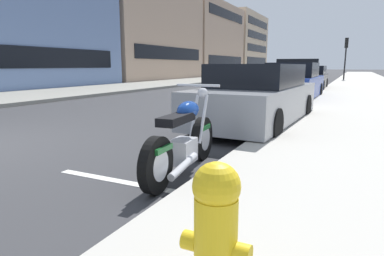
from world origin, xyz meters
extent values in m
cube|color=#ADA89E|center=(12.00, -6.57, 0.07)|extent=(120.00, 4.40, 0.14)
cube|color=gray|center=(12.00, 6.77, 0.07)|extent=(120.00, 5.00, 0.14)
cube|color=silver|center=(0.00, -3.67, 0.00)|extent=(0.12, 2.20, 0.01)
cylinder|color=black|center=(1.31, -3.96, 0.31)|extent=(0.63, 0.15, 0.62)
cylinder|color=silver|center=(1.31, -3.96, 0.31)|extent=(0.35, 0.14, 0.34)
cylinder|color=black|center=(-0.11, -4.06, 0.31)|extent=(0.63, 0.15, 0.62)
cylinder|color=silver|center=(-0.11, -4.06, 0.31)|extent=(0.35, 0.14, 0.34)
cube|color=silver|center=(0.60, -4.01, 0.30)|extent=(0.42, 0.29, 0.30)
cube|color=black|center=(0.42, -4.02, 0.73)|extent=(0.69, 0.27, 0.10)
ellipsoid|color=navy|center=(0.78, -4.00, 0.79)|extent=(0.50, 0.27, 0.24)
cube|color=#196028|center=(-0.06, -4.06, 0.48)|extent=(0.37, 0.21, 0.06)
cube|color=#196028|center=(1.29, -3.96, 0.48)|extent=(0.33, 0.18, 0.06)
cylinder|color=silver|center=(1.15, -3.90, 0.63)|extent=(0.34, 0.07, 0.65)
cylinder|color=silver|center=(1.16, -4.04, 0.63)|extent=(0.34, 0.07, 0.65)
cylinder|color=silver|center=(1.13, -3.97, 1.09)|extent=(0.08, 0.62, 0.04)
sphere|color=silver|center=(1.33, -3.96, 0.97)|extent=(0.15, 0.15, 0.15)
cylinder|color=silver|center=(0.31, -4.17, 0.20)|extent=(0.71, 0.14, 0.16)
cube|color=gray|center=(4.46, -3.93, 0.53)|extent=(4.75, 1.94, 0.73)
cube|color=black|center=(4.41, -3.93, 1.14)|extent=(2.56, 1.70, 0.50)
cylinder|color=black|center=(6.03, -3.22, 0.31)|extent=(0.63, 0.25, 0.62)
cylinder|color=black|center=(5.96, -4.79, 0.31)|extent=(0.63, 0.25, 0.62)
cylinder|color=black|center=(2.95, -3.08, 0.31)|extent=(0.63, 0.25, 0.62)
cylinder|color=black|center=(2.88, -4.65, 0.31)|extent=(0.63, 0.25, 0.62)
cube|color=navy|center=(10.75, -3.68, 0.54)|extent=(4.71, 1.90, 0.76)
cube|color=black|center=(10.58, -3.68, 1.20)|extent=(2.26, 1.72, 0.55)
cylinder|color=black|center=(12.31, -2.86, 0.31)|extent=(0.62, 0.23, 0.62)
cylinder|color=black|center=(12.29, -4.54, 0.31)|extent=(0.62, 0.23, 0.62)
cylinder|color=black|center=(9.22, -2.82, 0.31)|extent=(0.62, 0.23, 0.62)
cylinder|color=black|center=(9.20, -4.50, 0.31)|extent=(0.62, 0.23, 0.62)
cube|color=black|center=(16.72, -3.51, 0.53)|extent=(4.26, 1.94, 0.74)
cube|color=black|center=(16.79, -3.51, 1.13)|extent=(2.35, 1.76, 0.45)
cylinder|color=black|center=(18.10, -2.64, 0.31)|extent=(0.62, 0.23, 0.62)
cylinder|color=black|center=(18.12, -4.35, 0.31)|extent=(0.62, 0.23, 0.62)
cylinder|color=black|center=(15.31, -2.68, 0.31)|extent=(0.62, 0.23, 0.62)
cylinder|color=black|center=(15.33, -4.39, 0.31)|extent=(0.62, 0.23, 0.62)
cube|color=#4C5156|center=(29.13, -1.05, 0.76)|extent=(2.34, 5.12, 0.95)
cube|color=black|center=(29.13, -1.05, 1.59)|extent=(2.13, 3.72, 0.73)
cylinder|color=black|center=(28.11, 0.58, 0.38)|extent=(0.31, 0.78, 0.76)
cylinder|color=black|center=(29.91, 0.71, 0.38)|extent=(0.31, 0.78, 0.76)
cylinder|color=black|center=(28.35, -2.81, 0.38)|extent=(0.31, 0.78, 0.76)
cylinder|color=black|center=(30.14, -2.68, 0.38)|extent=(0.31, 0.78, 0.76)
cylinder|color=gold|center=(-1.58, -5.33, 0.43)|extent=(0.22, 0.22, 0.58)
sphere|color=gold|center=(-1.58, -5.33, 0.78)|extent=(0.24, 0.24, 0.24)
cylinder|color=gold|center=(-1.58, -5.19, 0.46)|extent=(0.10, 0.08, 0.10)
cylinder|color=gold|center=(-1.58, -5.47, 0.46)|extent=(0.10, 0.08, 0.10)
cylinder|color=black|center=(29.53, -4.99, 1.93)|extent=(0.12, 0.12, 3.59)
cube|color=black|center=(29.53, -4.99, 3.30)|extent=(0.28, 0.28, 0.85)
sphere|color=red|center=(29.68, -4.99, 3.55)|extent=(0.14, 0.14, 0.14)
sphere|color=gold|center=(29.68, -4.99, 3.29)|extent=(0.14, 0.14, 0.14)
sphere|color=green|center=(29.68, -4.99, 3.03)|extent=(0.14, 0.14, 0.14)
cube|color=black|center=(8.61, 9.04, 1.77)|extent=(12.93, 0.06, 1.10)
cube|color=tan|center=(23.57, 13.56, 5.54)|extent=(13.53, 8.97, 11.08)
cube|color=black|center=(23.57, 9.04, 2.44)|extent=(11.37, 0.06, 1.10)
cube|color=tan|center=(37.84, 14.64, 4.53)|extent=(14.00, 11.14, 9.06)
cube|color=black|center=(37.84, 9.04, 1.99)|extent=(11.76, 0.06, 1.10)
cube|color=black|center=(37.84, 9.04, 7.61)|extent=(11.76, 0.06, 1.10)
cube|color=beige|center=(52.52, 13.66, 4.88)|extent=(13.61, 9.17, 9.75)
cube|color=black|center=(52.52, 9.04, 2.15)|extent=(11.44, 0.06, 1.10)
cube|color=black|center=(52.52, 9.04, 4.16)|extent=(11.44, 0.06, 1.10)
cube|color=black|center=(52.52, 9.04, 6.18)|extent=(11.44, 0.06, 1.10)
cube|color=black|center=(52.52, 9.04, 8.19)|extent=(11.44, 0.06, 1.10)
camera|label=1|loc=(-3.00, -5.89, 1.36)|focal=31.04mm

